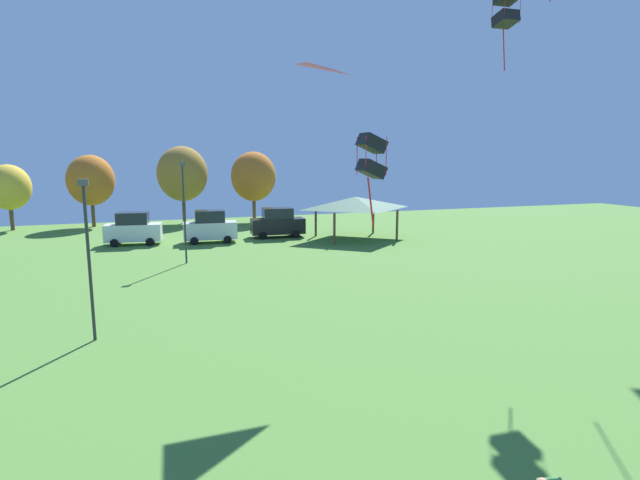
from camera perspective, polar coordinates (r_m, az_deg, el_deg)
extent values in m
cylinder|color=#3D844C|center=(10.06, 24.67, -23.67)|extent=(0.08, 0.51, 0.39)
cube|color=black|center=(25.08, 20.45, 22.59)|extent=(0.89, 0.97, 0.65)
cylinder|color=red|center=(24.64, 20.37, 23.97)|extent=(0.02, 0.02, 1.41)
cylinder|color=red|center=(25.14, 21.94, 23.58)|extent=(0.02, 0.02, 1.41)
cylinder|color=red|center=(25.26, 19.10, 23.66)|extent=(0.02, 0.02, 1.41)
cylinder|color=red|center=(25.75, 20.65, 23.29)|extent=(0.02, 0.02, 1.41)
cylinder|color=red|center=(24.81, 20.27, 19.79)|extent=(0.06, 0.32, 1.89)
cube|color=black|center=(13.97, 5.92, 10.94)|extent=(0.74, 0.65, 0.57)
cube|color=black|center=(13.96, 5.88, 8.08)|extent=(0.74, 0.65, 0.57)
cylinder|color=red|center=(13.56, 5.28, 9.52)|extent=(0.02, 0.02, 1.04)
cylinder|color=red|center=(13.82, 7.58, 9.48)|extent=(0.02, 0.02, 1.04)
cylinder|color=red|center=(14.11, 4.26, 9.53)|extent=(0.02, 0.02, 1.04)
cylinder|color=red|center=(14.36, 6.49, 9.50)|extent=(0.02, 0.02, 1.04)
cylinder|color=red|center=(14.02, 5.81, 4.30)|extent=(0.25, 0.06, 1.40)
pyramid|color=#E54C93|center=(21.22, -2.94, 17.04)|extent=(3.10, 2.99, 0.38)
cube|color=silver|center=(42.47, -20.54, 0.82)|extent=(4.46, 2.26, 1.35)
cube|color=#1E232D|center=(42.32, -20.63, 2.36)|extent=(2.54, 1.88, 0.94)
cylinder|color=black|center=(41.54, -18.86, -0.20)|extent=(0.66, 0.30, 0.64)
cylinder|color=black|center=(43.23, -18.59, 0.17)|extent=(0.66, 0.30, 0.64)
cylinder|color=black|center=(41.95, -22.45, -0.32)|extent=(0.66, 0.30, 0.64)
cylinder|color=black|center=(43.63, -22.04, 0.05)|extent=(0.66, 0.30, 0.64)
cube|color=silver|center=(41.73, -12.43, 1.08)|extent=(4.36, 2.05, 1.37)
cube|color=#1E232D|center=(41.58, -12.49, 2.67)|extent=(2.44, 1.77, 0.96)
cylinder|color=black|center=(41.05, -10.51, 0.04)|extent=(0.65, 0.27, 0.64)
cylinder|color=black|center=(42.76, -10.69, 0.41)|extent=(0.65, 0.27, 0.64)
cylinder|color=black|center=(40.94, -14.18, -0.12)|extent=(0.65, 0.27, 0.64)
cylinder|color=black|center=(42.66, -14.21, 0.26)|extent=(0.65, 0.27, 0.64)
cube|color=black|center=(43.72, -4.85, 1.61)|extent=(4.72, 2.16, 1.32)
cube|color=#1E232D|center=(43.59, -4.88, 3.07)|extent=(2.64, 1.87, 0.92)
cylinder|color=black|center=(43.20, -2.76, 0.65)|extent=(0.65, 0.26, 0.64)
cylinder|color=black|center=(44.99, -3.27, 1.00)|extent=(0.65, 0.26, 0.64)
cylinder|color=black|center=(42.68, -6.50, 0.49)|extent=(0.65, 0.26, 0.64)
cylinder|color=black|center=(44.49, -6.87, 0.85)|extent=(0.65, 0.26, 0.64)
cylinder|color=brown|center=(39.69, 1.65, 1.31)|extent=(0.20, 0.20, 2.60)
cylinder|color=brown|center=(41.98, 8.80, 1.65)|extent=(0.20, 0.20, 2.60)
cylinder|color=brown|center=(44.03, -0.49, 2.12)|extent=(0.20, 0.20, 2.60)
cylinder|color=brown|center=(46.10, 6.11, 2.39)|extent=(0.20, 0.20, 2.60)
pyramid|color=#3D604C|center=(42.66, 4.07, 4.29)|extent=(7.23, 6.01, 1.00)
cylinder|color=#2D2D33|center=(20.54, -24.86, -2.59)|extent=(0.12, 0.12, 5.90)
cube|color=#4C4C51|center=(20.17, -25.46, 5.97)|extent=(0.36, 0.20, 0.24)
cylinder|color=#2D2D33|center=(33.66, -15.23, 2.74)|extent=(0.12, 0.12, 6.36)
cube|color=#4C4C51|center=(33.45, -15.48, 8.36)|extent=(0.36, 0.20, 0.24)
cylinder|color=brown|center=(55.99, -31.77, 2.29)|extent=(0.36, 0.36, 2.64)
ellipsoid|color=gold|center=(55.78, -32.02, 5.13)|extent=(3.90, 3.90, 4.29)
cylinder|color=brown|center=(55.02, -24.50, 2.92)|extent=(0.36, 0.36, 2.95)
ellipsoid|color=#BC6623|center=(54.80, -24.73, 6.22)|extent=(4.54, 4.54, 4.99)
cylinder|color=brown|center=(54.66, -15.28, 3.57)|extent=(0.36, 0.36, 3.27)
ellipsoid|color=olive|center=(54.43, -15.45, 7.31)|extent=(5.18, 5.18, 5.69)
cylinder|color=brown|center=(54.34, -7.54, 3.70)|extent=(0.36, 0.36, 3.09)
ellipsoid|color=#BC6623|center=(54.11, -7.61, 7.21)|extent=(4.77, 4.77, 5.24)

